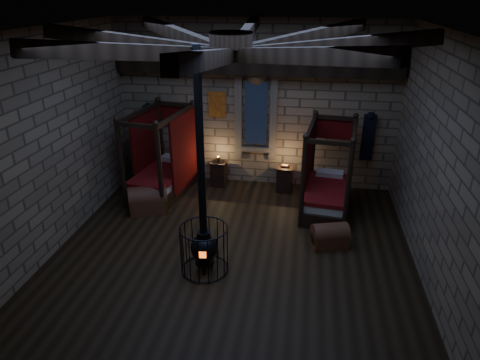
# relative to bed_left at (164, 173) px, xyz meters

# --- Properties ---
(room) EXTENTS (7.02, 7.02, 4.29)m
(room) POSITION_rel_bed_left_xyz_m (2.21, -2.37, 3.22)
(room) COLOR black
(room) RESTS_ON ground
(bed_left) EXTENTS (1.37, 2.18, 2.14)m
(bed_left) POSITION_rel_bed_left_xyz_m (0.00, 0.00, 0.00)
(bed_left) COLOR black
(bed_left) RESTS_ON ground
(bed_right) EXTENTS (1.24, 2.06, 2.04)m
(bed_right) POSITION_rel_bed_left_xyz_m (4.06, -0.26, -0.02)
(bed_right) COLOR black
(bed_right) RESTS_ON ground
(trunk_left) EXTENTS (1.00, 0.83, 0.64)m
(trunk_left) POSITION_rel_bed_left_xyz_m (-0.05, -1.04, -0.25)
(trunk_left) COLOR brown
(trunk_left) RESTS_ON ground
(trunk_right) EXTENTS (0.80, 0.64, 0.52)m
(trunk_right) POSITION_rel_bed_left_xyz_m (4.10, -1.90, -0.30)
(trunk_right) COLOR brown
(trunk_right) RESTS_ON ground
(nightstand_left) EXTENTS (0.45, 0.43, 0.82)m
(nightstand_left) POSITION_rel_bed_left_xyz_m (1.29, 0.65, -0.18)
(nightstand_left) COLOR black
(nightstand_left) RESTS_ON ground
(nightstand_right) EXTENTS (0.44, 0.43, 0.73)m
(nightstand_right) POSITION_rel_bed_left_xyz_m (3.02, 0.56, -0.19)
(nightstand_right) COLOR black
(nightstand_right) RESTS_ON ground
(stove) EXTENTS (0.89, 0.89, 4.05)m
(stove) POSITION_rel_bed_left_xyz_m (1.79, -3.09, 0.05)
(stove) COLOR black
(stove) RESTS_ON ground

